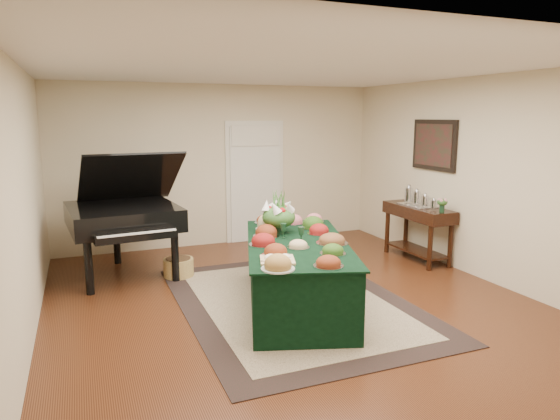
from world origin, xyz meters
name	(u,v)px	position (x,y,z in m)	size (l,w,h in m)	color
ground	(289,300)	(0.00, 0.00, 0.00)	(6.00, 6.00, 0.00)	black
area_rug	(293,302)	(0.01, -0.08, 0.01)	(2.55, 3.57, 0.01)	black
kitchen_doorway	(255,183)	(0.60, 2.97, 1.02)	(1.05, 0.07, 2.10)	silver
buffet_table	(297,274)	(0.01, -0.20, 0.39)	(1.77, 2.57, 0.77)	black
food_platters	(294,235)	(0.02, -0.09, 0.82)	(1.52, 2.35, 0.15)	silver
cutting_board	(277,257)	(-0.48, -0.83, 0.81)	(0.42, 0.42, 0.10)	tan
green_goblets	(292,232)	(-0.02, -0.13, 0.86)	(0.19, 0.32, 0.18)	black
floral_centerpiece	(279,213)	(-0.03, 0.28, 1.02)	(0.42, 0.42, 0.42)	black
grand_piano	(124,215)	(-1.72, 1.73, 0.85)	(1.60, 1.79, 1.71)	black
wicker_basket	(179,268)	(-1.06, 1.40, 0.13)	(0.41, 0.41, 0.26)	olive
mahogany_sideboard	(418,219)	(2.50, 0.88, 0.64)	(0.45, 1.26, 0.83)	black
tea_service	(419,199)	(2.50, 0.89, 0.95)	(0.34, 0.74, 0.30)	silver
pink_bouquet	(442,203)	(2.50, 0.36, 0.97)	(0.16, 0.16, 0.21)	black
wall_painting	(434,145)	(2.72, 0.88, 1.75)	(0.05, 0.95, 0.75)	black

